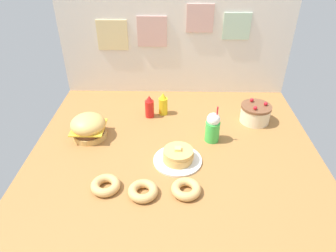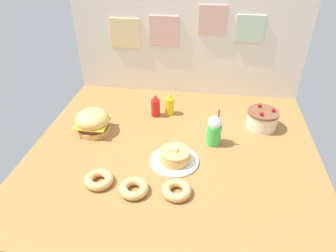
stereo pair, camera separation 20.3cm
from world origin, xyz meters
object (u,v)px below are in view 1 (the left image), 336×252
(burger, at_px, (89,127))
(pancake_stack, at_px, (178,157))
(mustard_bottle, at_px, (163,104))
(ketchup_bottle, at_px, (149,107))
(donut_vanilla, at_px, (186,189))
(layer_cake, at_px, (255,113))
(donut_pink_glaze, at_px, (106,185))
(cream_soda_cup, at_px, (213,127))
(donut_chocolate, at_px, (143,191))

(burger, distance_m, pancake_stack, 0.68)
(mustard_bottle, bearing_deg, ketchup_bottle, -157.11)
(pancake_stack, height_order, donut_vanilla, pancake_stack)
(ketchup_bottle, bearing_deg, burger, -145.07)
(pancake_stack, relative_size, layer_cake, 1.36)
(donut_vanilla, bearing_deg, layer_cake, 54.48)
(donut_vanilla, bearing_deg, ketchup_bottle, 107.86)
(ketchup_bottle, xyz_separation_m, mustard_bottle, (0.10, 0.04, 0.00))
(mustard_bottle, height_order, donut_pink_glaze, mustard_bottle)
(layer_cake, xyz_separation_m, cream_soda_cup, (-0.35, -0.26, 0.04))
(burger, xyz_separation_m, mustard_bottle, (0.51, 0.33, 0.00))
(ketchup_bottle, height_order, donut_vanilla, ketchup_bottle)
(donut_chocolate, bearing_deg, donut_vanilla, 4.77)
(donut_vanilla, bearing_deg, burger, 141.60)
(burger, relative_size, donut_chocolate, 1.43)
(burger, relative_size, ketchup_bottle, 1.33)
(ketchup_bottle, bearing_deg, donut_vanilla, -72.14)
(burger, bearing_deg, cream_soda_cup, -1.52)
(pancake_stack, relative_size, donut_chocolate, 1.83)
(layer_cake, relative_size, donut_vanilla, 1.34)
(pancake_stack, xyz_separation_m, layer_cake, (0.59, 0.49, 0.03))
(mustard_bottle, bearing_deg, layer_cake, -7.88)
(donut_pink_glaze, height_order, donut_chocolate, same)
(burger, relative_size, cream_soda_cup, 0.88)
(pancake_stack, bearing_deg, donut_chocolate, -123.95)
(cream_soda_cup, xyz_separation_m, donut_pink_glaze, (-0.65, -0.49, -0.08))
(burger, height_order, mustard_bottle, mustard_bottle)
(burger, bearing_deg, donut_vanilla, -38.40)
(burger, distance_m, mustard_bottle, 0.61)
(cream_soda_cup, relative_size, donut_pink_glaze, 1.61)
(pancake_stack, xyz_separation_m, donut_vanilla, (0.04, -0.27, -0.01))
(donut_chocolate, relative_size, donut_vanilla, 1.00)
(mustard_bottle, xyz_separation_m, cream_soda_cup, (0.35, -0.35, 0.02))
(pancake_stack, xyz_separation_m, mustard_bottle, (-0.11, 0.59, 0.05))
(burger, relative_size, donut_pink_glaze, 1.43)
(donut_chocolate, bearing_deg, cream_soda_cup, 50.59)
(layer_cake, bearing_deg, pancake_stack, -140.17)
(mustard_bottle, distance_m, donut_vanilla, 0.88)
(mustard_bottle, height_order, donut_vanilla, mustard_bottle)
(cream_soda_cup, xyz_separation_m, donut_chocolate, (-0.44, -0.53, -0.08))
(ketchup_bottle, bearing_deg, donut_chocolate, -88.49)
(burger, xyz_separation_m, layer_cake, (1.22, 0.23, -0.01))
(pancake_stack, distance_m, cream_soda_cup, 0.34)
(cream_soda_cup, distance_m, donut_chocolate, 0.69)
(pancake_stack, distance_m, layer_cake, 0.77)
(burger, distance_m, donut_pink_glaze, 0.56)
(burger, xyz_separation_m, donut_chocolate, (0.43, -0.55, -0.06))
(pancake_stack, distance_m, ketchup_bottle, 0.59)
(ketchup_bottle, bearing_deg, cream_soda_cup, -33.97)
(layer_cake, bearing_deg, burger, -169.22)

